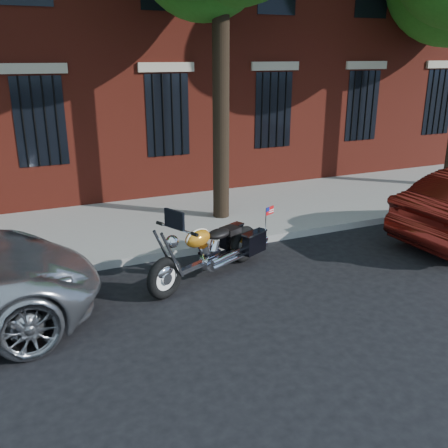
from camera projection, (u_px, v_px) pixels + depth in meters
name	position (u px, v px, depth m)	size (l,w,h in m)	color
ground	(262.00, 274.00, 8.70)	(120.00, 120.00, 0.00)	black
curb	(229.00, 244.00, 9.87)	(40.00, 0.16, 0.15)	gray
sidewalk	(195.00, 217.00, 11.50)	(40.00, 3.60, 0.15)	gray
motorcycle	(213.00, 251.00, 8.47)	(2.66, 1.47, 1.39)	black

